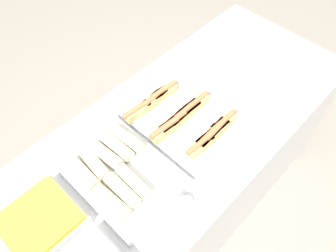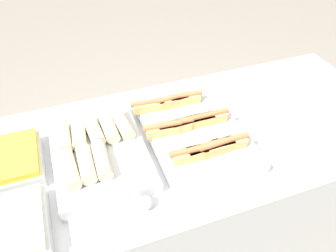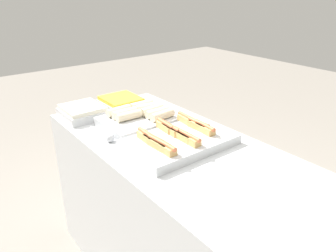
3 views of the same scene
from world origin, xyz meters
The scene contains 6 objects.
counter centered at (0.00, 0.00, 0.47)m, with size 1.72×0.75×0.94m.
tray_hotdogs centered at (-0.02, 0.00, 0.98)m, with size 0.37×0.54×0.10m.
tray_wraps centered at (-0.38, 0.01, 0.98)m, with size 0.32×0.45×0.10m.
tray_side_front centered at (-0.70, -0.22, 0.98)m, with size 0.26×0.24×0.07m.
tray_side_back centered at (-0.70, 0.05, 0.98)m, with size 0.26×0.24×0.07m.
serving_spoon_near centered at (-0.31, -0.26, 0.96)m, with size 0.26×0.05×0.05m.
Camera 3 is at (1.13, -0.96, 1.70)m, focal length 35.00 mm.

